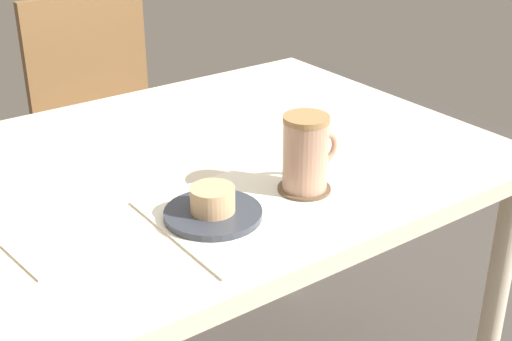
{
  "coord_description": "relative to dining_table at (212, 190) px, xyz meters",
  "views": [
    {
      "loc": [
        -0.69,
        -1.1,
        1.31
      ],
      "look_at": [
        -0.04,
        -0.2,
        0.78
      ],
      "focal_mm": 50.0,
      "sensor_mm": 36.0,
      "label": 1
    }
  ],
  "objects": [
    {
      "name": "coffee_mug",
      "position": [
        0.05,
        -0.24,
        0.16
      ],
      "size": [
        0.11,
        0.08,
        0.13
      ],
      "color": "tan",
      "rests_on": "coffee_coaster"
    },
    {
      "name": "pastry",
      "position": [
        -0.14,
        -0.22,
        0.12
      ],
      "size": [
        0.07,
        0.07,
        0.04
      ],
      "primitive_type": "cylinder",
      "color": "tan",
      "rests_on": "pastry_plate"
    },
    {
      "name": "paper_napkin",
      "position": [
        -0.37,
        -0.15,
        0.08
      ],
      "size": [
        0.16,
        0.16,
        0.0
      ],
      "primitive_type": "cube",
      "rotation": [
        0.0,
        0.0,
        0.1
      ],
      "color": "silver",
      "rests_on": "dining_table"
    },
    {
      "name": "placemat",
      "position": [
        -0.04,
        -0.24,
        0.08
      ],
      "size": [
        0.39,
        0.29,
        0.0
      ],
      "primitive_type": "cube",
      "color": "silver",
      "rests_on": "dining_table"
    },
    {
      "name": "coffee_coaster",
      "position": [
        0.04,
        -0.24,
        0.09
      ],
      "size": [
        0.09,
        0.09,
        0.0
      ],
      "primitive_type": "cylinder",
      "color": "brown",
      "rests_on": "placemat"
    },
    {
      "name": "pastry_plate",
      "position": [
        -0.14,
        -0.22,
        0.09
      ],
      "size": [
        0.16,
        0.16,
        0.01
      ],
      "primitive_type": "cylinder",
      "color": "#333842",
      "rests_on": "placemat"
    },
    {
      "name": "dining_table",
      "position": [
        0.0,
        0.0,
        0.0
      ],
      "size": [
        1.09,
        0.85,
        0.73
      ],
      "color": "beige",
      "rests_on": "ground_plane"
    },
    {
      "name": "wooden_chair",
      "position": [
        0.14,
        0.8,
        -0.16
      ],
      "size": [
        0.42,
        0.42,
        0.88
      ],
      "rotation": [
        0.0,
        0.0,
        3.13
      ],
      "color": "brown",
      "rests_on": "ground_plane"
    }
  ]
}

